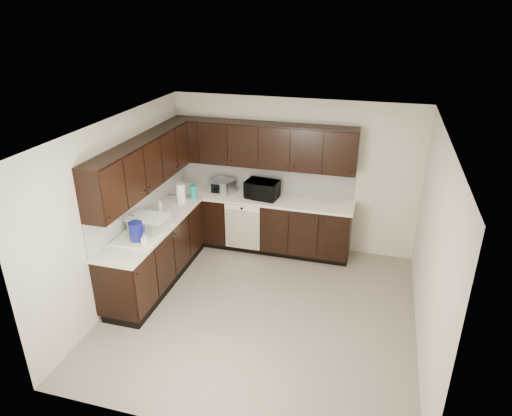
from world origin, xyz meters
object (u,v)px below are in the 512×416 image
Objects in this scene: sink at (143,238)px; storage_bin at (148,223)px; microwave at (262,190)px; toaster_oven at (222,186)px; blue_pitcher at (136,232)px.

sink is 1.65× the size of storage_bin.
sink is 1.59× the size of microwave.
microwave reaches higher than storage_bin.
storage_bin is (-0.53, -1.56, -0.02)m from toaster_oven.
storage_bin is at bearing -121.69° from microwave.
microwave is 1.39× the size of toaster_oven.
sink is 2.21× the size of toaster_oven.
storage_bin is at bearing 112.01° from blue_pitcher.
toaster_oven is 0.75× the size of storage_bin.
toaster_oven is (0.55, 1.71, 0.18)m from sink.
sink is at bearing -87.79° from toaster_oven.
blue_pitcher reaches higher than toaster_oven.
toaster_oven is 1.97m from blue_pitcher.
toaster_oven is at bearing 71.27° from storage_bin.
microwave is at bearing 51.53° from storage_bin.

